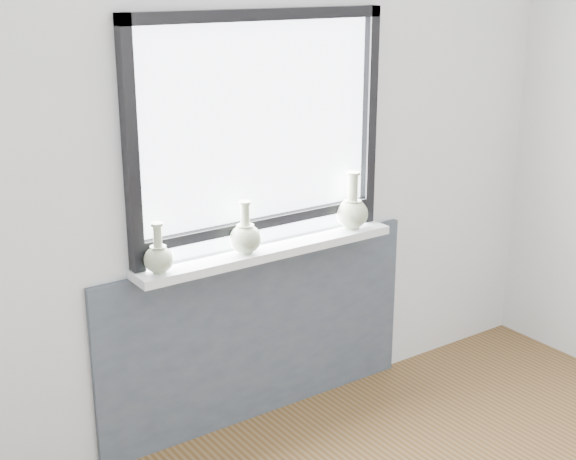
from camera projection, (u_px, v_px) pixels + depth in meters
back_wall at (255, 157)px, 3.63m from camera, size 3.60×0.02×2.60m
apron_panel at (261, 334)px, 3.87m from camera, size 1.70×0.03×0.86m
windowsill at (268, 250)px, 3.68m from camera, size 1.32×0.18×0.04m
window at (259, 127)px, 3.55m from camera, size 1.30×0.06×1.05m
vase_a at (159, 257)px, 3.33m from camera, size 0.13×0.13×0.22m
vase_b at (245, 236)px, 3.56m from camera, size 0.14×0.14×0.24m
vase_c at (352, 211)px, 3.91m from camera, size 0.16×0.16×0.28m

